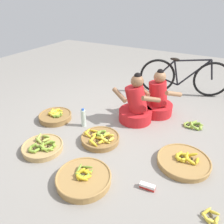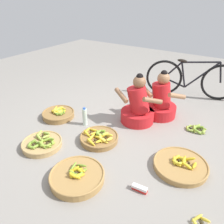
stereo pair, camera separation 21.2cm
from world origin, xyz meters
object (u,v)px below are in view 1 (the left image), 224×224
(banana_basket_mid_right, at_px, (100,138))
(water_bottle, at_px, (83,118))
(bicycle_leaning, at_px, (184,77))
(vendor_woman_front, at_px, (136,106))
(vendor_woman_behind, at_px, (157,100))
(loose_bananas_front_center, at_px, (194,125))
(loose_bananas_near_vendor, at_px, (211,216))
(banana_basket_back_center, at_px, (184,161))
(banana_basket_back_left, at_px, (43,147))
(banana_basket_front_right, at_px, (84,178))
(packet_carton_stack, at_px, (147,186))
(banana_basket_near_bicycle, at_px, (55,116))

(banana_basket_mid_right, distance_m, water_bottle, 0.49)
(bicycle_leaning, height_order, water_bottle, bicycle_leaning)
(vendor_woman_front, height_order, vendor_woman_behind, vendor_woman_front)
(loose_bananas_front_center, height_order, loose_bananas_near_vendor, loose_bananas_front_center)
(banana_basket_mid_right, distance_m, loose_bananas_near_vendor, 1.57)
(vendor_woman_behind, bearing_deg, banana_basket_back_center, -56.09)
(vendor_woman_behind, distance_m, loose_bananas_near_vendor, 1.97)
(banana_basket_back_center, height_order, banana_basket_back_left, banana_basket_back_left)
(vendor_woman_front, distance_m, banana_basket_mid_right, 0.80)
(bicycle_leaning, bearing_deg, banana_basket_back_center, -76.08)
(bicycle_leaning, distance_m, banana_basket_back_center, 2.12)
(banana_basket_front_right, relative_size, water_bottle, 2.05)
(bicycle_leaning, height_order, packet_carton_stack, bicycle_leaning)
(banana_basket_front_right, height_order, banana_basket_mid_right, banana_basket_front_right)
(banana_basket_back_center, distance_m, packet_carton_stack, 0.61)
(banana_basket_near_bicycle, relative_size, loose_bananas_front_center, 1.69)
(banana_basket_near_bicycle, bearing_deg, banana_basket_back_left, -60.31)
(banana_basket_mid_right, height_order, loose_bananas_front_center, banana_basket_mid_right)
(banana_basket_back_left, distance_m, loose_bananas_near_vendor, 2.05)
(vendor_woman_behind, height_order, loose_bananas_near_vendor, vendor_woman_behind)
(vendor_woman_front, bearing_deg, bicycle_leaning, 73.47)
(banana_basket_back_left, bearing_deg, vendor_woman_behind, 59.47)
(banana_basket_near_bicycle, bearing_deg, packet_carton_stack, -19.02)
(vendor_woman_front, height_order, banana_basket_back_left, vendor_woman_front)
(bicycle_leaning, relative_size, banana_basket_back_left, 3.10)
(loose_bananas_front_center, bearing_deg, water_bottle, -152.62)
(loose_bananas_front_center, bearing_deg, banana_basket_mid_right, -136.82)
(vendor_woman_behind, xyz_separation_m, banana_basket_front_right, (-0.19, -1.84, -0.19))
(banana_basket_back_center, bearing_deg, packet_carton_stack, -113.69)
(vendor_woman_front, distance_m, banana_basket_back_left, 1.49)
(vendor_woman_front, distance_m, bicycle_leaning, 1.44)
(banana_basket_front_right, bearing_deg, banana_basket_mid_right, 107.54)
(banana_basket_mid_right, bearing_deg, banana_basket_back_left, -137.25)
(banana_basket_back_center, bearing_deg, vendor_woman_behind, 123.91)
(banana_basket_back_center, bearing_deg, bicycle_leaning, 103.92)
(vendor_woman_front, xyz_separation_m, banana_basket_mid_right, (-0.19, -0.75, -0.20))
(banana_basket_back_left, relative_size, loose_bananas_near_vendor, 2.95)
(bicycle_leaning, bearing_deg, banana_basket_mid_right, -105.67)
(water_bottle, bearing_deg, vendor_woman_front, 40.59)
(banana_basket_front_right, xyz_separation_m, loose_bananas_near_vendor, (1.26, 0.20, -0.03))
(loose_bananas_front_center, bearing_deg, bicycle_leaning, 111.97)
(vendor_woman_behind, relative_size, packet_carton_stack, 4.73)
(banana_basket_front_right, xyz_separation_m, banana_basket_back_left, (-0.78, 0.19, -0.00))
(banana_basket_mid_right, bearing_deg, loose_bananas_near_vendor, -18.90)
(vendor_woman_behind, distance_m, packet_carton_stack, 1.67)
(bicycle_leaning, height_order, banana_basket_back_center, bicycle_leaning)
(packet_carton_stack, bearing_deg, loose_bananas_front_center, 82.17)
(bicycle_leaning, relative_size, loose_bananas_front_center, 5.32)
(vendor_woman_behind, relative_size, banana_basket_front_right, 1.29)
(banana_basket_mid_right, bearing_deg, water_bottle, 152.84)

